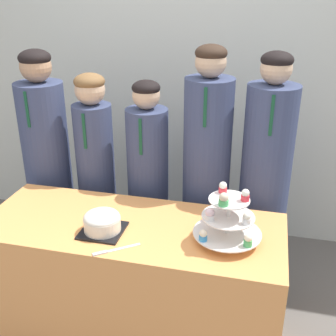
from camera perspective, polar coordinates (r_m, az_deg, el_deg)
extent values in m
cube|color=silver|center=(3.23, 2.30, 13.89)|extent=(9.00, 0.06, 2.70)
cube|color=#EF9951|center=(2.43, -4.67, -15.23)|extent=(1.58, 0.62, 0.75)
cube|color=black|center=(2.18, -8.83, -8.36)|extent=(0.21, 0.21, 0.01)
cylinder|color=silver|center=(2.16, -8.89, -7.47)|extent=(0.19, 0.19, 0.07)
ellipsoid|color=silver|center=(2.14, -8.96, -6.60)|extent=(0.18, 0.18, 0.07)
cube|color=silver|center=(2.04, -6.00, -10.69)|extent=(0.14, 0.11, 0.00)
cube|color=#B2B2B7|center=(2.02, -9.21, -11.35)|extent=(0.07, 0.06, 0.01)
cylinder|color=silver|center=(2.04, 8.12, -7.01)|extent=(0.02, 0.02, 0.23)
cylinder|color=silver|center=(2.08, 8.00, -8.67)|extent=(0.33, 0.33, 0.01)
cylinder|color=silver|center=(2.03, 8.15, -6.52)|extent=(0.25, 0.25, 0.01)
cylinder|color=silver|center=(1.99, 8.30, -4.26)|extent=(0.20, 0.20, 0.01)
cylinder|color=pink|center=(2.16, 5.63, -6.72)|extent=(0.05, 0.05, 0.03)
sphere|color=#F4E5C6|center=(2.15, 5.66, -6.08)|extent=(0.05, 0.05, 0.05)
cylinder|color=#3893DB|center=(2.00, 4.77, -9.41)|extent=(0.04, 0.04, 0.03)
sphere|color=#F4E5C6|center=(1.99, 4.79, -8.83)|extent=(0.04, 0.04, 0.04)
cylinder|color=#4CB766|center=(1.99, 10.76, -9.95)|extent=(0.04, 0.04, 0.03)
sphere|color=#F4E5C6|center=(1.97, 10.82, -9.30)|extent=(0.04, 0.04, 0.04)
cylinder|color=#3893DB|center=(2.16, 10.80, -7.06)|extent=(0.04, 0.04, 0.03)
sphere|color=#F4E5C6|center=(2.14, 10.85, -6.45)|extent=(0.04, 0.04, 0.04)
cylinder|color=white|center=(1.99, 5.66, -6.65)|extent=(0.05, 0.05, 0.03)
sphere|color=silver|center=(1.97, 5.69, -5.99)|extent=(0.04, 0.04, 0.04)
cylinder|color=white|center=(1.98, 10.60, -7.07)|extent=(0.04, 0.04, 0.03)
sphere|color=white|center=(1.97, 10.65, -6.44)|extent=(0.04, 0.04, 0.04)
cylinder|color=#E5333D|center=(2.11, 8.38, -4.79)|extent=(0.05, 0.05, 0.03)
sphere|color=beige|center=(2.10, 8.43, -4.15)|extent=(0.04, 0.04, 0.04)
cylinder|color=#E5333D|center=(1.98, 10.40, -3.99)|extent=(0.04, 0.04, 0.03)
sphere|color=white|center=(1.97, 10.45, -3.34)|extent=(0.04, 0.04, 0.04)
cylinder|color=#E5333D|center=(2.04, 7.43, -2.98)|extent=(0.04, 0.04, 0.03)
sphere|color=white|center=(2.03, 7.46, -2.37)|extent=(0.04, 0.04, 0.04)
cylinder|color=#4CB766|center=(1.93, 7.54, -4.66)|extent=(0.05, 0.05, 0.03)
sphere|color=beige|center=(1.91, 7.58, -3.95)|extent=(0.04, 0.04, 0.04)
cylinder|color=#384266|center=(2.98, -15.70, -1.66)|extent=(0.30, 0.30, 1.34)
sphere|color=tan|center=(2.75, -17.50, 12.96)|extent=(0.19, 0.19, 0.19)
ellipsoid|color=black|center=(2.74, -17.64, 14.04)|extent=(0.20, 0.20, 0.11)
cube|color=#14472D|center=(2.67, -18.55, 7.50)|extent=(0.02, 0.01, 0.22)
cylinder|color=#384266|center=(2.86, -9.49, -3.49)|extent=(0.25, 0.25, 1.22)
sphere|color=#D6AD89|center=(2.61, -10.54, 10.36)|extent=(0.18, 0.18, 0.18)
ellipsoid|color=brown|center=(2.60, -10.62, 11.45)|extent=(0.19, 0.19, 0.10)
cube|color=#14472D|center=(2.57, -11.27, 4.87)|extent=(0.02, 0.01, 0.22)
cylinder|color=#384266|center=(2.75, -2.67, -4.36)|extent=(0.26, 0.26, 1.22)
sphere|color=#D6AD89|center=(2.50, -2.98, 9.79)|extent=(0.16, 0.16, 0.16)
ellipsoid|color=black|center=(2.49, -3.00, 10.80)|extent=(0.17, 0.17, 0.09)
cube|color=#14472D|center=(2.44, -3.75, 4.20)|extent=(0.02, 0.01, 0.22)
cylinder|color=#384266|center=(2.63, 5.10, -3.31)|extent=(0.29, 0.29, 1.42)
sphere|color=#D6AD89|center=(2.38, 5.82, 14.11)|extent=(0.17, 0.17, 0.17)
ellipsoid|color=#332319|center=(2.37, 5.86, 15.25)|extent=(0.18, 0.18, 0.10)
cube|color=#14472D|center=(2.28, 5.05, 8.15)|extent=(0.02, 0.01, 0.22)
cylinder|color=#384266|center=(2.61, 12.71, -4.26)|extent=(0.29, 0.29, 1.40)
sphere|color=#D6AD89|center=(2.36, 14.46, 12.89)|extent=(0.17, 0.17, 0.17)
ellipsoid|color=black|center=(2.35, 14.58, 14.01)|extent=(0.17, 0.17, 0.09)
cube|color=#14472D|center=(2.26, 13.87, 6.88)|extent=(0.02, 0.01, 0.22)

